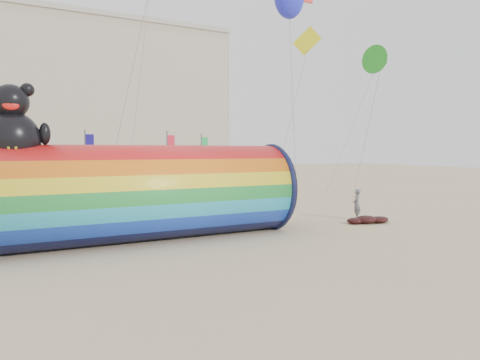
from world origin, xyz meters
name	(u,v)px	position (x,y,z in m)	size (l,w,h in m)	color
ground	(246,238)	(0.00, 0.00, 0.00)	(160.00, 160.00, 0.00)	#CCB58C
windsock_assembly	(132,191)	(-4.41, 1.72, 2.10)	(13.72, 4.18, 6.33)	red
kite_handler	(357,204)	(7.79, 1.68, 0.83)	(0.60, 0.40, 1.66)	slate
fabric_bundle	(369,220)	(7.50, 0.48, 0.17)	(2.62, 1.35, 0.41)	#3F0D0B
festival_banners	(158,165)	(1.08, 16.39, 2.64)	(10.45, 3.27, 5.20)	#59595E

